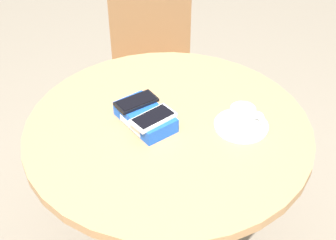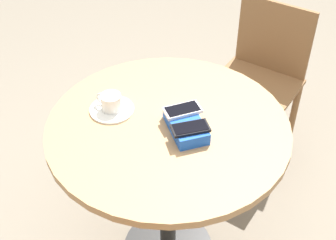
{
  "view_description": "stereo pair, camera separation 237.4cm",
  "coord_description": "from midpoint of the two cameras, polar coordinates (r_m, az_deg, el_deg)",
  "views": [
    {
      "loc": [
        0.66,
        -0.9,
        1.67
      ],
      "look_at": [
        0.0,
        0.0,
        0.78
      ],
      "focal_mm": 50.0,
      "sensor_mm": 36.0,
      "label": 1
    },
    {
      "loc": [
        -1.05,
        0.73,
        1.86
      ],
      "look_at": [
        0.0,
        0.0,
        0.78
      ],
      "focal_mm": 50.0,
      "sensor_mm": 36.0,
      "label": 2
    }
  ],
  "objects": [
    {
      "name": "round_table",
      "position": [
        1.16,
        -12.51,
        -43.57
      ],
      "size": [
        0.89,
        0.89,
        0.76
      ],
      "color": "#2D2D2D",
      "rests_on": "ground_plane"
    },
    {
      "name": "phone_box",
      "position": [
        0.99,
        -9.8,
        -44.89
      ],
      "size": [
        0.22,
        0.16,
        0.05
      ],
      "color": "blue",
      "rests_on": "round_table"
    },
    {
      "name": "phone_black",
      "position": [
        0.96,
        -9.44,
        -47.58
      ],
      "size": [
        0.1,
        0.14,
        0.01
      ],
      "color": "black",
      "rests_on": "phone_box"
    },
    {
      "name": "phone_white",
      "position": [
        0.97,
        -10.41,
        -41.74
      ],
      "size": [
        0.1,
        0.14,
        0.01
      ],
      "color": "silver",
      "rests_on": "phone_box"
    },
    {
      "name": "saucer",
      "position": [
        1.09,
        -26.37,
        -35.98
      ],
      "size": [
        0.17,
        0.17,
        0.01
      ],
      "primitive_type": "cylinder",
      "color": "white",
      "rests_on": "round_table"
    },
    {
      "name": "coffee_cup",
      "position": [
        1.06,
        -27.15,
        -35.35
      ],
      "size": [
        0.1,
        0.08,
        0.06
      ],
      "color": "white",
      "rests_on": "saucer"
    },
    {
      "name": "chair_near_window",
      "position": [
        1.58,
        10.94,
        -17.71
      ],
      "size": [
        0.54,
        0.54,
        0.84
      ],
      "color": "brown",
      "rests_on": "ground_plane"
    }
  ]
}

